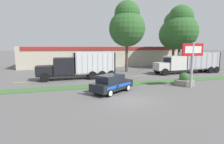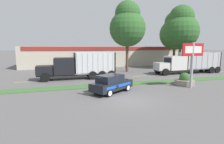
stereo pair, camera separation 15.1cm
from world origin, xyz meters
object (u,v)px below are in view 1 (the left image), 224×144
Objects in this scene: rally_car at (112,83)px; store_sign_post at (192,56)px; stone_planter at (184,81)px; dump_truck_mid at (182,64)px; dump_truck_lead at (72,68)px.

rally_car is 9.22m from store_sign_post.
stone_planter is at bearing 76.52° from store_sign_post.
stone_planter is (-5.89, -7.70, -1.11)m from dump_truck_mid.
store_sign_post is at bearing -37.74° from dump_truck_lead.
dump_truck_lead is 0.88× the size of dump_truck_mid.
dump_truck_lead is 4.76× the size of stone_planter.
dump_truck_lead reaches higher than rally_car.
rally_car is 2.15× the size of stone_planter.
dump_truck_lead is 2.21× the size of rally_car.
dump_truck_lead is 14.48m from stone_planter.
stone_planter is (9.17, 0.81, -0.39)m from rally_car.
dump_truck_lead reaches higher than dump_truck_mid.
dump_truck_lead is 9.11m from rally_car.
store_sign_post reaches higher than dump_truck_lead.
rally_car is 0.97× the size of store_sign_post.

